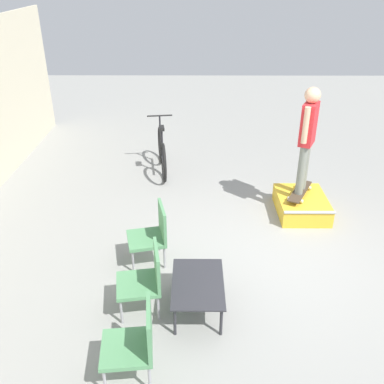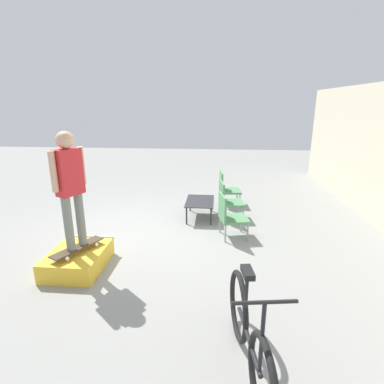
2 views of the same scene
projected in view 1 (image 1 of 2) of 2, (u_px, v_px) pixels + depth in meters
The scene contains 9 objects.
ground_plane at pixel (281, 258), 6.29m from camera, with size 24.00×24.00×0.00m, color gray.
skate_ramp_box at pixel (301, 205), 7.40m from camera, with size 1.07×0.82×0.33m.
skateboard_on_ramp at pixel (300, 191), 7.33m from camera, with size 0.87×0.58×0.07m.
person_skater at pixel (308, 132), 6.84m from camera, with size 0.52×0.35×1.78m.
coffee_table at pixel (198, 285), 5.19m from camera, with size 0.96×0.63×0.41m.
patio_chair_left at pixel (136, 341), 4.29m from camera, with size 0.57×0.57×0.88m.
patio_chair_center at pixel (146, 278), 5.16m from camera, with size 0.60×0.60×0.88m.
patio_chair_right at pixel (153, 233), 6.04m from camera, with size 0.62×0.62×0.88m.
bicycle at pixel (162, 152), 8.82m from camera, with size 1.73×0.52×1.09m.
Camera 1 is at (-5.12, 1.28, 3.79)m, focal length 40.00 mm.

